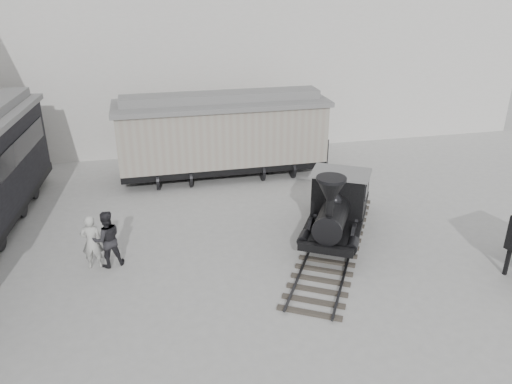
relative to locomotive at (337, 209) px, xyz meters
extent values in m
plane|color=#9E9E9B|center=(-2.13, -3.42, -1.11)|extent=(90.00, 90.00, 0.00)
cube|color=silver|center=(-2.13, 11.58, 4.39)|extent=(34.00, 2.40, 11.00)
cube|color=#332D2A|center=(-0.34, -0.58, -1.03)|extent=(5.85, 8.27, 0.15)
cube|color=#2D2D30|center=(-0.91, -0.25, -0.99)|extent=(4.32, 7.39, 0.06)
cube|color=#2D2D30|center=(0.24, -0.91, -0.99)|extent=(4.32, 7.39, 0.06)
cylinder|color=black|center=(-1.19, -0.62, -0.45)|extent=(0.60, 0.93, 1.02)
cylinder|color=black|center=(0.05, -1.34, -0.45)|extent=(0.60, 0.93, 1.02)
cylinder|color=black|center=(-0.59, 0.42, -0.45)|extent=(0.60, 0.93, 1.02)
cylinder|color=black|center=(0.66, -0.30, -0.45)|extent=(0.60, 0.93, 1.02)
cube|color=black|center=(-0.27, -0.46, -0.34)|extent=(3.26, 3.80, 0.26)
cylinder|color=black|center=(-0.59, -1.02, 0.25)|extent=(1.86, 2.30, 0.92)
cylinder|color=black|center=(-1.01, -1.74, 0.97)|extent=(0.33, 0.33, 0.55)
cone|color=black|center=(-1.01, -1.74, 1.57)|extent=(1.21, 1.21, 0.65)
sphere|color=black|center=(-0.41, -0.70, 0.69)|extent=(0.48, 0.48, 0.48)
cube|color=black|center=(0.15, 0.26, 0.50)|extent=(2.18, 1.98, 1.43)
cube|color=gray|center=(0.15, 0.26, 1.26)|extent=(2.43, 2.23, 0.07)
cube|color=black|center=(0.98, 1.69, -0.01)|extent=(2.36, 2.43, 0.83)
cylinder|color=black|center=(-5.30, 6.89, -0.70)|extent=(2.06, 0.83, 0.82)
cylinder|color=black|center=(-0.57, 6.91, -0.70)|extent=(2.06, 0.83, 0.82)
cube|color=black|center=(-2.93, 6.90, -0.49)|extent=(9.25, 2.60, 0.31)
cube|color=#A09B8E|center=(-2.93, 6.90, 0.95)|extent=(9.25, 2.70, 2.57)
cube|color=gray|center=(-2.93, 6.90, 2.33)|extent=(9.56, 3.01, 0.21)
cube|color=gray|center=(-2.93, 6.90, 2.62)|extent=(8.84, 1.26, 0.37)
imported|color=beige|center=(-8.29, -0.16, -0.19)|extent=(0.70, 0.48, 1.83)
imported|color=#262529|center=(-7.83, -0.14, -0.15)|extent=(1.08, 0.93, 1.91)
cube|color=black|center=(4.30, -3.49, -0.64)|extent=(0.13, 0.13, 0.94)
camera|label=1|loc=(-6.32, -14.77, 7.53)|focal=35.00mm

